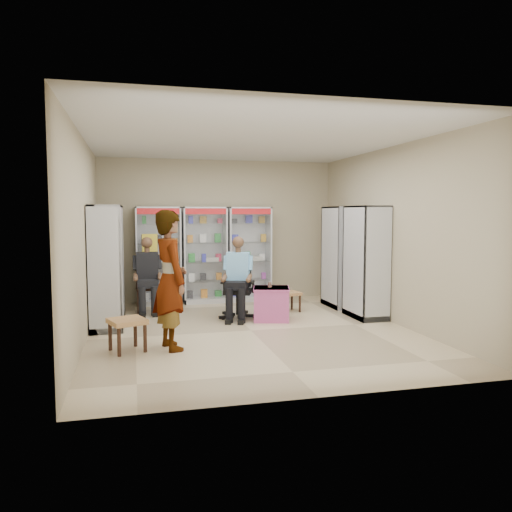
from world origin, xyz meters
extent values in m
plane|color=#C7B28A|center=(0.00, 0.00, 0.00)|extent=(6.00, 6.00, 0.00)
cube|color=tan|center=(0.00, 3.00, 1.50)|extent=(5.00, 0.02, 3.00)
cube|color=tan|center=(0.00, -3.00, 1.50)|extent=(5.00, 0.02, 3.00)
cube|color=tan|center=(-2.50, 0.00, 1.50)|extent=(0.02, 6.00, 3.00)
cube|color=tan|center=(2.50, 0.00, 1.50)|extent=(0.02, 6.00, 3.00)
cube|color=beige|center=(0.00, 0.00, 3.00)|extent=(5.00, 6.00, 0.02)
cube|color=#A8ABAF|center=(-1.30, 2.73, 1.00)|extent=(0.90, 0.50, 2.00)
cube|color=#BABDC2|center=(-0.35, 2.73, 1.00)|extent=(0.90, 0.50, 2.00)
cube|color=silver|center=(0.60, 2.73, 1.00)|extent=(0.90, 0.50, 2.00)
cube|color=#A7AAAE|center=(2.23, 1.60, 1.00)|extent=(0.90, 0.50, 2.00)
cube|color=#A7A8AE|center=(2.23, 0.50, 1.00)|extent=(0.90, 0.50, 2.00)
cube|color=#B3B5BA|center=(-2.23, 1.80, 1.00)|extent=(0.90, 0.50, 2.00)
cube|color=silver|center=(-2.23, 0.70, 1.00)|extent=(0.90, 0.50, 2.00)
cube|color=black|center=(-1.55, 2.00, 0.47)|extent=(0.42, 0.42, 0.94)
cube|color=black|center=(0.00, 1.01, 0.54)|extent=(0.75, 0.75, 1.08)
cube|color=#A04089|center=(0.53, 0.69, 0.29)|extent=(0.73, 0.71, 0.58)
cylinder|color=#611208|center=(0.51, 0.71, 0.62)|extent=(0.07, 0.07, 0.10)
cube|color=#B18C4B|center=(1.07, 1.35, 0.19)|extent=(0.45, 0.45, 0.38)
cube|color=#9E6943|center=(-1.90, -0.77, 0.22)|extent=(0.58, 0.58, 0.45)
imported|color=#949497|center=(-1.31, -0.77, 0.96)|extent=(0.62, 0.79, 1.91)
camera|label=1|loc=(-1.80, -7.62, 1.86)|focal=35.00mm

